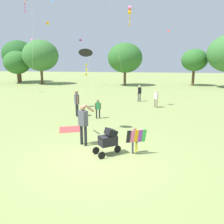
% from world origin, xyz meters
% --- Properties ---
extents(ground_plane, '(120.00, 120.00, 0.00)m').
position_xyz_m(ground_plane, '(0.00, 0.00, 0.00)').
color(ground_plane, '#849351').
extents(treeline_distant, '(35.68, 8.20, 6.61)m').
position_xyz_m(treeline_distant, '(-5.82, 25.01, 4.00)').
color(treeline_distant, brown).
rests_on(treeline_distant, ground).
extents(child_with_butterfly_kite, '(0.76, 0.49, 1.00)m').
position_xyz_m(child_with_butterfly_kite, '(1.30, 0.51, 0.62)').
color(child_with_butterfly_kite, '#33384C').
rests_on(child_with_butterfly_kite, ground).
extents(person_adult_flyer, '(0.69, 0.48, 1.80)m').
position_xyz_m(person_adult_flyer, '(-0.88, 1.07, 1.04)').
color(person_adult_flyer, '#232328').
rests_on(person_adult_flyer, ground).
extents(stroller, '(1.04, 0.91, 1.03)m').
position_xyz_m(stroller, '(0.32, 0.25, 0.61)').
color(stroller, black).
rests_on(stroller, ground).
extents(kite_adult_black, '(1.00, 2.14, 4.04)m').
position_xyz_m(kite_adult_black, '(-1.24, 2.98, 3.80)').
color(kite_adult_black, black).
rests_on(kite_adult_black, ground).
extents(kite_orange_delta, '(0.88, 3.89, 7.10)m').
position_xyz_m(kite_orange_delta, '(0.21, 9.04, 6.71)').
color(kite_orange_delta, pink).
rests_on(kite_orange_delta, ground).
extents(distant_kites_cluster, '(30.52, 13.79, 6.54)m').
position_xyz_m(distant_kites_cluster, '(-5.87, 20.93, 8.67)').
color(distant_kites_cluster, blue).
extents(person_red_shirt, '(0.37, 0.21, 1.17)m').
position_xyz_m(person_red_shirt, '(-1.30, 5.60, 0.69)').
color(person_red_shirt, '#232328').
rests_on(person_red_shirt, ground).
extents(person_sitting_far, '(0.38, 0.45, 1.63)m').
position_xyz_m(person_sitting_far, '(-2.72, 5.92, 0.96)').
color(person_sitting_far, '#232328').
rests_on(person_sitting_far, ground).
extents(person_couple_left, '(0.34, 0.34, 1.39)m').
position_xyz_m(person_couple_left, '(0.89, 12.03, 0.82)').
color(person_couple_left, '#4C4C51').
rests_on(person_couple_left, ground).
extents(person_back_turned, '(0.34, 0.31, 1.30)m').
position_xyz_m(person_back_turned, '(2.25, 9.59, 0.76)').
color(person_back_turned, '#7F705B').
rests_on(person_back_turned, ground).
extents(picnic_blanket, '(1.46, 1.42, 0.02)m').
position_xyz_m(picnic_blanket, '(-2.18, 3.14, 0.01)').
color(picnic_blanket, '#CC3D3D').
rests_on(picnic_blanket, ground).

